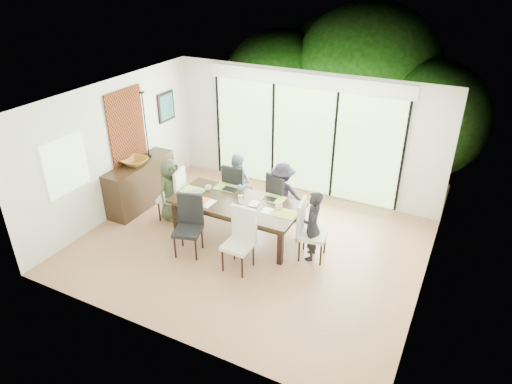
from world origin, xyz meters
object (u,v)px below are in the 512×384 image
at_px(person_far_right, 282,194).
at_px(chair_near_left, 187,227).
at_px(chair_right_end, 313,231).
at_px(vase, 240,198).
at_px(person_left_end, 171,190).
at_px(chair_near_right, 238,241).
at_px(chair_far_left, 238,187).
at_px(cup_a, 208,188).
at_px(chair_left_end, 171,194).
at_px(sideboard, 141,184).
at_px(cup_b, 241,203).
at_px(chair_far_right, 283,198).
at_px(cup_c, 279,207).
at_px(person_far_left, 237,183).
at_px(bowl, 135,162).
at_px(table_top, 237,203).
at_px(person_right_end, 312,226).
at_px(laptop, 195,193).

bearing_deg(person_far_right, chair_near_left, 43.35).
relative_size(chair_right_end, person_far_right, 0.85).
bearing_deg(vase, person_left_end, -178.13).
bearing_deg(chair_near_right, chair_near_left, -178.36).
xyz_separation_m(chair_far_left, person_left_end, (-1.03, -0.85, 0.09)).
bearing_deg(chair_right_end, cup_a, 77.41).
xyz_separation_m(chair_left_end, chair_near_left, (1.00, -0.87, 0.00)).
distance_m(cup_a, sideboard, 1.72).
height_order(chair_far_left, cup_b, chair_far_left).
xyz_separation_m(chair_far_right, person_far_right, (-0.00, -0.02, 0.09)).
xyz_separation_m(chair_far_right, cup_c, (0.25, -0.75, 0.25)).
bearing_deg(person_far_left, bowl, 23.03).
relative_size(chair_far_right, cup_b, 11.00).
relative_size(vase, cup_b, 1.20).
height_order(chair_left_end, cup_c, chair_left_end).
relative_size(table_top, cup_a, 19.35).
bearing_deg(chair_right_end, cup_b, 85.55).
bearing_deg(cup_c, vase, -176.19).
height_order(chair_left_end, chair_near_right, same).
distance_m(chair_left_end, person_far_right, 2.21).
bearing_deg(chair_left_end, vase, 79.68).
height_order(person_right_end, laptop, person_right_end).
bearing_deg(chair_far_right, person_right_end, 160.02).
bearing_deg(cup_a, chair_right_end, -3.90).
distance_m(chair_right_end, chair_near_left, 2.18).
bearing_deg(vase, laptop, -170.54).
height_order(cup_b, sideboard, sideboard).
bearing_deg(person_right_end, cup_c, -110.82).
height_order(table_top, cup_c, cup_c).
bearing_deg(person_left_end, person_far_right, -58.75).
height_order(chair_near_left, vase, chair_near_left).
relative_size(chair_far_left, cup_a, 8.87).
xyz_separation_m(vase, cup_a, (-0.75, 0.10, -0.01)).
bearing_deg(chair_left_end, person_left_end, 77.84).
xyz_separation_m(chair_right_end, cup_c, (-0.70, 0.10, 0.25)).
relative_size(table_top, laptop, 7.27).
height_order(chair_far_right, vase, chair_far_right).
bearing_deg(person_left_end, person_far_left, -42.12).
relative_size(vase, sideboard, 0.07).
bearing_deg(person_far_right, sideboard, -2.39).
xyz_separation_m(chair_far_right, sideboard, (-2.94, -0.68, -0.06)).
height_order(chair_far_right, chair_near_right, same).
bearing_deg(cup_b, chair_far_left, 122.28).
xyz_separation_m(chair_far_left, person_far_left, (0.00, -0.02, 0.09)).
distance_m(person_left_end, person_far_left, 1.32).
height_order(cup_a, bowl, bowl).
distance_m(person_far_right, laptop, 1.68).
xyz_separation_m(chair_near_left, chair_near_right, (1.00, 0.00, 0.00)).
xyz_separation_m(table_top, laptop, (-0.85, -0.10, 0.04)).
xyz_separation_m(chair_near_right, cup_c, (0.30, 0.97, 0.25)).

